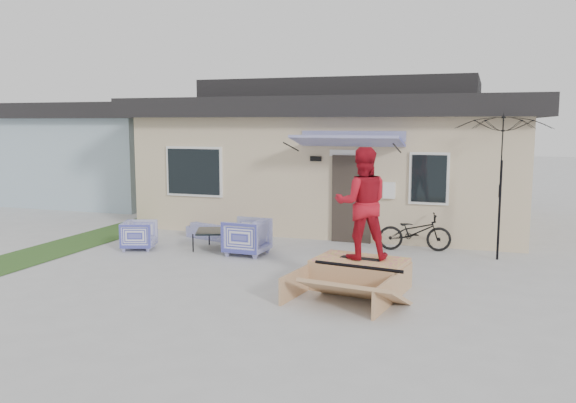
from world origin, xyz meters
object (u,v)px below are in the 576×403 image
(skate_ramp, at_px, (360,274))
(skater, at_px, (362,202))
(coffee_table, at_px, (217,240))
(skateboard, at_px, (361,258))
(armchair_left, at_px, (139,234))
(loveseat, at_px, (212,228))
(bicycle, at_px, (415,228))
(armchair_right, at_px, (247,235))
(patio_umbrella, at_px, (501,177))

(skate_ramp, bearing_deg, skater, 90.00)
(coffee_table, bearing_deg, skater, -28.68)
(skate_ramp, height_order, skater, skater)
(skateboard, bearing_deg, armchair_left, 173.49)
(loveseat, distance_m, skateboard, 5.47)
(skate_ramp, relative_size, skateboard, 2.79)
(coffee_table, relative_size, bicycle, 0.56)
(loveseat, distance_m, skater, 5.61)
(armchair_right, distance_m, patio_umbrella, 5.50)
(armchair_right, bearing_deg, skate_ramp, 60.30)
(skate_ramp, bearing_deg, armchair_right, 156.02)
(loveseat, height_order, armchair_right, armchair_right)
(armchair_left, xyz_separation_m, coffee_table, (1.69, 0.55, -0.14))
(armchair_right, bearing_deg, skateboard, 61.08)
(patio_umbrella, bearing_deg, coffee_table, -170.51)
(patio_umbrella, height_order, skate_ramp, patio_umbrella)
(loveseat, height_order, skateboard, skateboard)
(loveseat, xyz_separation_m, coffee_table, (0.68, -1.15, -0.04))
(armchair_left, xyz_separation_m, skateboard, (5.44, -1.50, 0.17))
(bicycle, xyz_separation_m, skater, (-0.51, -3.39, 1.00))
(skater, bearing_deg, skateboard, 180.00)
(armchair_left, distance_m, skate_ramp, 5.65)
(coffee_table, relative_size, skateboard, 1.23)
(armchair_right, xyz_separation_m, bicycle, (3.42, 1.60, 0.08))
(patio_umbrella, bearing_deg, bicycle, 169.50)
(bicycle, bearing_deg, coffee_table, 96.49)
(skate_ramp, distance_m, skateboard, 0.28)
(loveseat, height_order, armchair_left, armchair_left)
(skate_ramp, relative_size, skater, 1.06)
(loveseat, relative_size, patio_umbrella, 0.61)
(armchair_left, bearing_deg, armchair_right, -101.89)
(armchair_right, relative_size, bicycle, 0.54)
(armchair_left, bearing_deg, coffee_table, -90.19)
(loveseat, bearing_deg, armchair_right, 154.44)
(skater, bearing_deg, armchair_right, -49.56)
(armchair_right, bearing_deg, loveseat, -130.34)
(loveseat, xyz_separation_m, skater, (4.43, -3.20, 1.26))
(armchair_left, bearing_deg, bicycle, -90.67)
(patio_umbrella, bearing_deg, skate_ramp, -126.37)
(armchair_left, distance_m, armchair_right, 2.55)
(armchair_left, height_order, skate_ramp, armchair_left)
(armchair_right, height_order, skateboard, armchair_right)
(patio_umbrella, relative_size, skateboard, 3.00)
(armchair_left, height_order, coffee_table, armchair_left)
(armchair_right, xyz_separation_m, patio_umbrella, (5.19, 1.28, 1.31))
(armchair_right, bearing_deg, patio_umbrella, 106.42)
(loveseat, relative_size, coffee_table, 1.50)
(loveseat, relative_size, skate_ramp, 0.66)
(loveseat, height_order, coffee_table, loveseat)
(bicycle, relative_size, patio_umbrella, 0.74)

